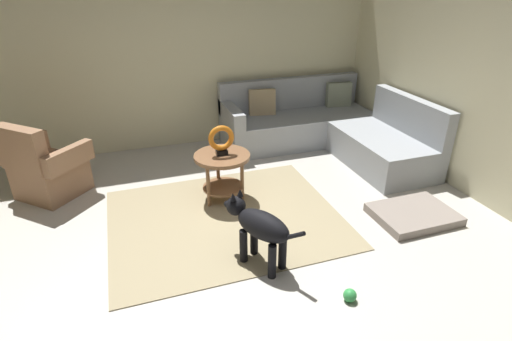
# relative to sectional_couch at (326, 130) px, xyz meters

# --- Properties ---
(ground_plane) EXTENTS (6.00, 6.00, 0.10)m
(ground_plane) POSITION_rel_sectional_couch_xyz_m (-1.99, -2.02, -0.34)
(ground_plane) COLOR beige
(wall_back) EXTENTS (6.00, 0.12, 2.70)m
(wall_back) POSITION_rel_sectional_couch_xyz_m (-1.99, 0.92, 1.06)
(wall_back) COLOR beige
(wall_back) RESTS_ON ground_plane
(area_rug) EXTENTS (2.30, 1.90, 0.01)m
(area_rug) POSITION_rel_sectional_couch_xyz_m (-1.84, -1.32, -0.28)
(area_rug) COLOR tan
(area_rug) RESTS_ON ground_plane
(sectional_couch) EXTENTS (2.20, 2.25, 0.88)m
(sectional_couch) POSITION_rel_sectional_couch_xyz_m (0.00, 0.00, 0.00)
(sectional_couch) COLOR #9EA3A8
(sectional_couch) RESTS_ON ground_plane
(armchair) EXTENTS (0.99, 0.99, 0.88)m
(armchair) POSITION_rel_sectional_couch_xyz_m (-3.58, -0.21, 0.03)
(armchair) COLOR #936B4C
(armchair) RESTS_ON ground_plane
(side_table) EXTENTS (0.60, 0.60, 0.54)m
(side_table) POSITION_rel_sectional_couch_xyz_m (-1.75, -0.92, 0.13)
(side_table) COLOR brown
(side_table) RESTS_ON ground_plane
(torus_sculpture) EXTENTS (0.28, 0.08, 0.33)m
(torus_sculpture) POSITION_rel_sectional_couch_xyz_m (-1.75, -0.92, 0.42)
(torus_sculpture) COLOR black
(torus_sculpture) RESTS_ON side_table
(dog_bed_mat) EXTENTS (0.80, 0.60, 0.09)m
(dog_bed_mat) POSITION_rel_sectional_couch_xyz_m (-0.01, -1.94, -0.24)
(dog_bed_mat) COLOR gray
(dog_bed_mat) RESTS_ON ground_plane
(dog) EXTENTS (0.48, 0.75, 0.63)m
(dog) POSITION_rel_sectional_couch_xyz_m (-1.74, -2.09, 0.09)
(dog) COLOR black
(dog) RESTS_ON ground_plane
(dog_toy_ball) EXTENTS (0.10, 0.10, 0.10)m
(dog_toy_ball) POSITION_rel_sectional_couch_xyz_m (-1.23, -2.75, -0.24)
(dog_toy_ball) COLOR green
(dog_toy_ball) RESTS_ON ground_plane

